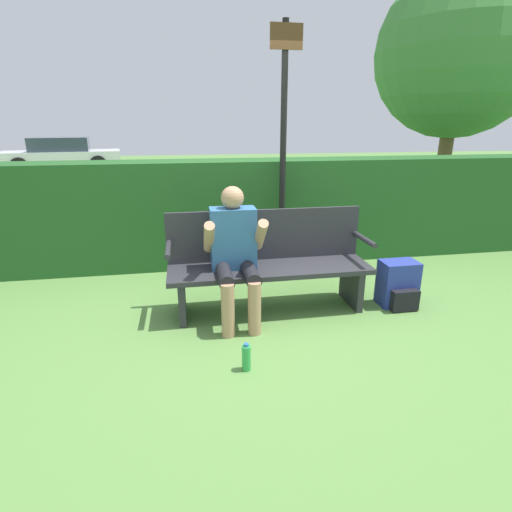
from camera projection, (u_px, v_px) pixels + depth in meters
name	position (u px, v px, depth m)	size (l,w,h in m)	color
ground_plane	(270.00, 309.00, 3.83)	(40.00, 40.00, 0.00)	#5B8942
hedge_back	(245.00, 212.00, 5.04)	(12.00, 0.59, 1.28)	#235623
park_bench	(268.00, 262.00, 3.76)	(1.87, 0.51, 0.93)	#2D2D33
person_seated	(235.00, 249.00, 3.51)	(0.54, 0.64, 1.18)	#336699
backpack	(398.00, 285.00, 3.87)	(0.35, 0.32, 0.44)	#283893
water_bottle	(246.00, 358.00, 2.86)	(0.07, 0.07, 0.21)	green
signpost	(283.00, 141.00, 4.42)	(0.34, 0.09, 2.71)	black
parked_car	(62.00, 155.00, 14.74)	(4.32, 2.28, 1.21)	silver
tree	(459.00, 53.00, 7.14)	(2.97, 2.97, 4.38)	brown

